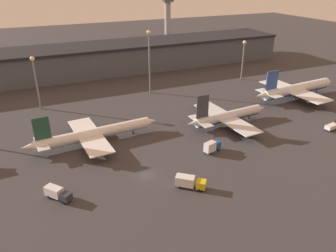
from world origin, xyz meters
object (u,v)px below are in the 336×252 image
at_px(service_vehicle_1, 189,182).
at_px(service_vehicle_3, 57,193).
at_px(airplane_2, 228,116).
at_px(service_vehicle_0, 212,146).
at_px(service_vehicle_5, 333,126).
at_px(control_tower, 168,15).
at_px(airplane_1, 94,134).
at_px(airplane_3, 296,89).

distance_m(service_vehicle_1, service_vehicle_3, 33.07).
height_order(airplane_2, service_vehicle_0, airplane_2).
bearing_deg(service_vehicle_1, service_vehicle_0, 81.86).
distance_m(service_vehicle_3, service_vehicle_5, 94.48).
xyz_separation_m(service_vehicle_5, control_tower, (5.58, 156.57, 20.96)).
xyz_separation_m(service_vehicle_0, service_vehicle_1, (-14.93, -13.65, -0.16)).
distance_m(airplane_2, service_vehicle_3, 65.81).
height_order(service_vehicle_3, control_tower, control_tower).
bearing_deg(service_vehicle_1, control_tower, 107.12).
bearing_deg(airplane_1, airplane_3, -0.51).
xyz_separation_m(airplane_2, control_tower, (37.38, 137.31, 19.23)).
distance_m(service_vehicle_0, service_vehicle_1, 20.23).
bearing_deg(service_vehicle_3, control_tower, 108.79).
height_order(airplane_1, service_vehicle_5, airplane_1).
xyz_separation_m(airplane_2, service_vehicle_5, (31.80, -19.27, -1.73)).
bearing_deg(control_tower, airplane_2, -105.23).
bearing_deg(airplane_1, service_vehicle_1, -68.08).
relative_size(airplane_2, service_vehicle_0, 5.68).
distance_m(airplane_1, airplane_2, 48.21).
height_order(airplane_2, airplane_3, airplane_3).
xyz_separation_m(airplane_1, airplane_3, (91.11, 5.58, 0.79)).
height_order(airplane_1, service_vehicle_3, airplane_1).
bearing_deg(airplane_2, airplane_1, 169.23).
bearing_deg(service_vehicle_3, airplane_3, 67.70).
bearing_deg(airplane_1, control_tower, 53.05).
distance_m(service_vehicle_0, service_vehicle_5, 47.93).
bearing_deg(control_tower, service_vehicle_5, -92.04).
bearing_deg(service_vehicle_5, service_vehicle_3, 171.96).
xyz_separation_m(service_vehicle_3, service_vehicle_5, (94.48, 0.77, -0.39)).
relative_size(airplane_3, service_vehicle_0, 7.59).
bearing_deg(service_vehicle_1, airplane_1, 155.35).
bearing_deg(airplane_1, airplane_2, -10.77).
relative_size(service_vehicle_0, control_tower, 0.16).
xyz_separation_m(airplane_1, service_vehicle_0, (31.90, -21.25, -1.11)).
xyz_separation_m(service_vehicle_1, service_vehicle_3, (-31.77, 9.19, -0.08)).
height_order(service_vehicle_1, control_tower, control_tower).
height_order(airplane_3, service_vehicle_5, airplane_3).
bearing_deg(service_vehicle_1, airplane_3, 68.05).
relative_size(service_vehicle_1, service_vehicle_3, 1.09).
bearing_deg(service_vehicle_3, service_vehicle_5, 51.71).
bearing_deg(service_vehicle_0, service_vehicle_5, -21.36).
relative_size(airplane_1, service_vehicle_0, 7.27).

